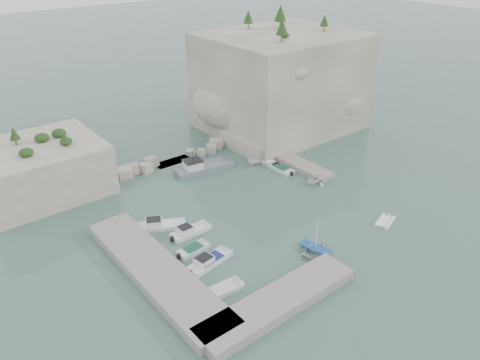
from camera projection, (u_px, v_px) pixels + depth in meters
ground at (269, 218)px, 60.02m from camera, size 400.00×400.00×0.00m
cliff_east at (281, 82)px, 84.55m from camera, size 26.00×22.00×17.00m
cliff_terrace at (256, 141)px, 79.01m from camera, size 8.00×10.00×2.50m
outcrop_west at (42, 169)px, 64.64m from camera, size 16.00×14.00×7.00m
quay_west at (156, 271)px, 49.72m from camera, size 5.00×24.00×1.10m
quay_south at (278, 302)px, 45.63m from camera, size 18.00×4.00×1.10m
ledge_east at (291, 160)px, 74.16m from camera, size 3.00×16.00×0.80m
breakwater at (173, 158)px, 74.33m from camera, size 28.00×3.00×1.40m
motorboat_a at (162, 227)px, 58.04m from camera, size 6.60×4.75×1.40m
motorboat_b at (191, 233)px, 56.92m from camera, size 5.60×1.88×1.40m
motorboat_c at (193, 251)px, 53.71m from camera, size 4.35×1.86×0.70m
motorboat_d at (210, 263)px, 51.79m from camera, size 6.40×2.82×1.40m
motorboat_e at (225, 291)px, 47.83m from camera, size 4.31×1.99×0.70m
rowboat at (315, 251)px, 53.78m from camera, size 4.65×3.75×0.85m
inflatable_dinghy at (385, 223)px, 59.02m from camera, size 3.74×2.60×0.44m
tender_east_a at (314, 183)px, 68.20m from camera, size 3.55×3.11×1.80m
tender_east_b at (281, 170)px, 71.94m from camera, size 1.68×4.86×0.70m
tender_east_c at (269, 164)px, 73.86m from camera, size 1.84×4.46×0.70m
tender_east_d at (257, 163)px, 74.29m from camera, size 4.49×2.32×1.65m
work_boat at (204, 170)px, 72.03m from camera, size 10.39×4.52×2.20m
rowboat_mast at (317, 233)px, 52.59m from camera, size 0.10×0.10×4.20m
vegetation at (255, 30)px, 78.25m from camera, size 53.48×13.88×13.40m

